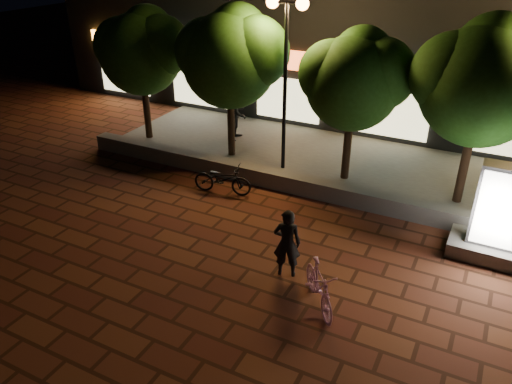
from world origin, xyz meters
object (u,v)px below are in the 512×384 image
Objects in this scene: scooter_pink at (319,286)px; rider at (287,243)px; ad_kiosk at (504,223)px; street_lamp_left at (286,42)px; pedestrian at (238,113)px; tree_right at (486,78)px; scooter_parked at (222,179)px; tree_left at (232,54)px; tree_mid at (356,77)px; tree_far_left at (143,48)px.

scooter_pink is 1.00× the size of rider.
street_lamp_left is at bearing 161.53° from ad_kiosk.
pedestrian is at bearing 147.76° from street_lamp_left.
rider is at bearing -64.97° from street_lamp_left.
tree_right reaches higher than scooter_parked.
tree_mid is (4.00, -0.00, -0.23)m from tree_left.
scooter_pink is at bearing 128.77° from rider.
rider is 8.17m from pedestrian.
street_lamp_left reaches higher than tree_far_left.
tree_left is 2.82× the size of scooter_parked.
tree_right is 6.65m from rider.
tree_left is 2.05m from street_lamp_left.
ad_kiosk is at bearing -18.47° from street_lamp_left.
scooter_parked is at bearing -163.54° from pedestrian.
street_lamp_left reaches higher than tree_left.
tree_mid is 3.32m from tree_right.
tree_left is at bearing -68.32° from rider.
tree_right is at bearing 114.84° from ad_kiosk.
ad_kiosk is at bearing 10.02° from scooter_pink.
ad_kiosk reaches higher than rider.
ad_kiosk is (11.93, -2.43, -2.35)m from tree_far_left.
rider reaches higher than scooter_pink.
tree_left is 0.97× the size of tree_right.
rider is 0.86× the size of pedestrian.
tree_left is 0.94× the size of street_lamp_left.
ad_kiosk is at bearing -11.50° from tree_far_left.
street_lamp_left is at bearing -32.60° from scooter_parked.
tree_far_left is 5.92m from scooter_parked.
street_lamp_left reaches higher than ad_kiosk.
scooter_pink is 1.27m from rider.
tree_left is 2.96× the size of scooter_pink.
scooter_parked is (-2.96, -2.53, -2.76)m from tree_mid.
tree_left reaches higher than scooter_parked.
street_lamp_left is 3.13× the size of scooter_pink.
tree_mid is at bearing -180.00° from tree_right.
tree_right is 2.16× the size of ad_kiosk.
pedestrian is at bearing 24.39° from tree_far_left.
tree_left reaches higher than rider.
tree_far_left is 2.80× the size of scooter_pink.
tree_far_left is 12.40m from ad_kiosk.
tree_right is at bearing -137.52° from rider.
scooter_pink is (8.79, -5.92, -2.80)m from tree_far_left.
rider is (4.27, -5.24, -2.62)m from tree_left.
rider reaches higher than scooter_parked.
scooter_parked is 4.22m from pedestrian.
tree_mid is at bearing -0.00° from tree_left.
tree_right reaches higher than tree_left.
tree_far_left is 10.81m from tree_right.
street_lamp_left reaches higher than tree_mid.
rider is at bearing 108.17° from scooter_pink.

